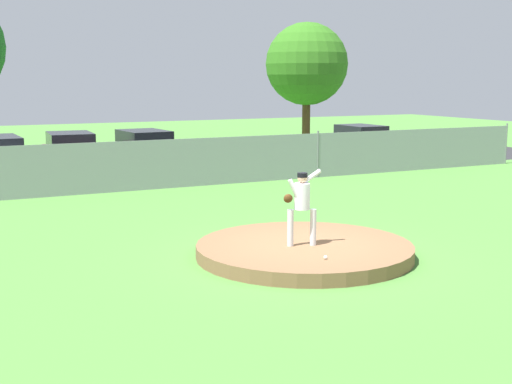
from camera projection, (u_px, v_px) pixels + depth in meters
name	position (u px, v px, depth m)	size (l,w,h in m)	color
ground_plane	(199.00, 209.00, 19.82)	(80.00, 80.00, 0.00)	#4C8438
asphalt_strip	(119.00, 173.00, 27.33)	(44.00, 7.00, 0.01)	#2B2B2D
pitchers_mound	(304.00, 250.00, 14.50)	(4.56, 4.56, 0.28)	brown
pitcher_youth	(302.00, 201.00, 14.15)	(0.82, 0.32, 1.60)	silver
baseball	(326.00, 257.00, 13.22)	(0.07, 0.07, 0.07)	white
chainlink_fence	(154.00, 165.00, 23.22)	(32.27, 0.07, 1.77)	gray
parked_car_burgundy	(71.00, 155.00, 26.71)	(2.02, 4.12, 1.65)	maroon
parked_car_champagne	(361.00, 142.00, 32.59)	(1.85, 4.07, 1.54)	tan
parked_car_charcoal	(144.00, 152.00, 27.50)	(2.03, 4.26, 1.68)	#232328
traffic_cone_orange	(331.00, 157.00, 30.77)	(0.40, 0.40, 0.55)	orange
tree_tall_centre	(307.00, 64.00, 39.75)	(4.75, 4.75, 6.92)	#4C331E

